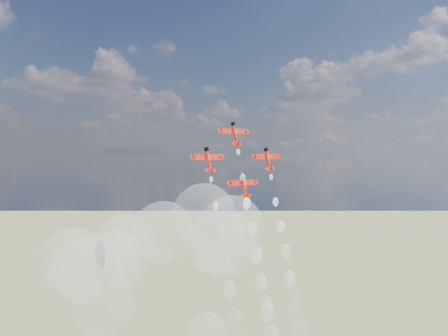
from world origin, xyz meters
The scene contains 8 objects.
plane_lead centered at (-11.65, 23.59, 119.45)m, with size 10.70×4.22×7.48m.
plane_left centered at (-23.71, 21.28, 111.33)m, with size 10.70×4.22×7.48m.
plane_right centered at (0.42, 21.28, 111.33)m, with size 10.70×4.22×7.48m.
plane_slot centered at (-11.65, 18.98, 103.20)m, with size 10.70×4.22×7.48m.
smoke_trail_lead centered at (-11.44, 9.57, 69.13)m, with size 5.23×18.50×58.73m.
smoke_trail_left centered at (-23.33, 7.02, 61.38)m, with size 5.10×19.25×57.65m.
smoke_trail_right centered at (0.66, 6.99, 61.09)m, with size 5.10×18.96×58.10m.
drifted_smoke_cloud centered at (-36.82, 25.34, 84.88)m, with size 70.18×38.07×48.56m.
Camera 1 is at (-115.47, -107.61, 113.66)m, focal length 42.00 mm.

